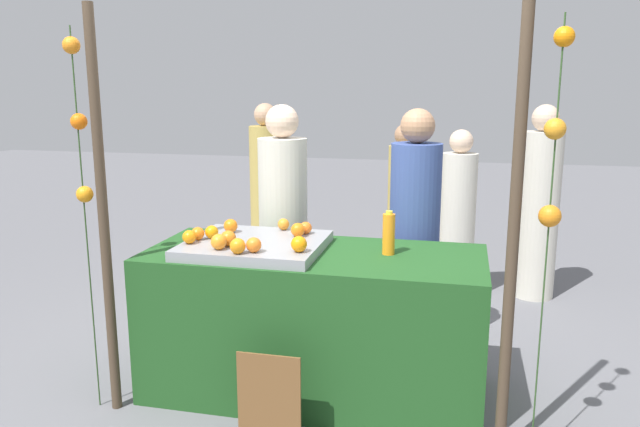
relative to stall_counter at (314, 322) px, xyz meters
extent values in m
plane|color=slate|center=(0.00, 0.00, -0.44)|extent=(24.00, 24.00, 0.00)
cube|color=#1E4C1E|center=(0.00, 0.00, 0.00)|extent=(1.97, 0.84, 0.87)
cube|color=gray|center=(-0.35, -0.04, 0.47)|extent=(0.79, 0.71, 0.06)
sphere|color=orange|center=(-0.68, -0.10, 0.54)|extent=(0.08, 0.08, 0.08)
sphere|color=orange|center=(-0.10, 0.19, 0.53)|extent=(0.08, 0.08, 0.08)
sphere|color=orange|center=(-0.27, -0.29, 0.54)|extent=(0.08, 0.08, 0.08)
sphere|color=orange|center=(-0.45, -0.19, 0.54)|extent=(0.09, 0.09, 0.09)
sphere|color=orange|center=(-0.34, -0.34, 0.54)|extent=(0.09, 0.09, 0.09)
sphere|color=orange|center=(-0.03, -0.23, 0.54)|extent=(0.09, 0.09, 0.09)
sphere|color=orange|center=(-0.26, 0.26, 0.53)|extent=(0.07, 0.07, 0.07)
sphere|color=orange|center=(-0.69, -0.20, 0.54)|extent=(0.08, 0.08, 0.08)
sphere|color=orange|center=(-0.61, -0.05, 0.54)|extent=(0.08, 0.08, 0.08)
sphere|color=orange|center=(-0.56, 0.11, 0.54)|extent=(0.09, 0.09, 0.09)
sphere|color=orange|center=(-0.48, -0.28, 0.54)|extent=(0.09, 0.09, 0.09)
sphere|color=orange|center=(-0.13, 0.10, 0.54)|extent=(0.08, 0.08, 0.08)
cylinder|color=orange|center=(0.43, 0.05, 0.56)|extent=(0.07, 0.07, 0.24)
cylinder|color=yellow|center=(0.43, 0.05, 0.68)|extent=(0.04, 0.04, 0.02)
cube|color=brown|center=(-0.08, -0.63, -0.19)|extent=(0.34, 0.01, 0.52)
cube|color=black|center=(-0.08, -0.62, -0.19)|extent=(0.31, 0.02, 0.49)
cylinder|color=beige|center=(-0.39, 0.69, 0.30)|extent=(0.34, 0.34, 1.47)
sphere|color=beige|center=(-0.39, 0.69, 1.15)|extent=(0.23, 0.23, 0.23)
cylinder|color=#384C8C|center=(0.52, 0.70, 0.29)|extent=(0.34, 0.34, 1.46)
sphere|color=#A87A59|center=(0.52, 0.70, 1.13)|extent=(0.23, 0.23, 0.23)
cylinder|color=tan|center=(-1.10, 2.47, 0.28)|extent=(0.33, 0.33, 1.44)
sphere|color=tan|center=(-1.10, 2.47, 1.11)|extent=(0.22, 0.22, 0.22)
cylinder|color=tan|center=(0.30, 2.29, 0.21)|extent=(0.30, 0.30, 1.29)
sphere|color=#A87A59|center=(0.30, 2.29, 0.95)|extent=(0.20, 0.20, 0.20)
cylinder|color=beige|center=(0.80, 1.90, 0.20)|extent=(0.29, 0.29, 1.27)
sphere|color=beige|center=(0.80, 1.90, 0.94)|extent=(0.20, 0.20, 0.20)
cylinder|color=beige|center=(1.48, 2.11, 0.29)|extent=(0.34, 0.34, 1.45)
sphere|color=beige|center=(1.48, 2.11, 1.13)|extent=(0.23, 0.23, 0.23)
cylinder|color=#473828|center=(-1.07, -0.46, 0.69)|extent=(0.06, 0.06, 2.24)
cylinder|color=#473828|center=(1.07, -0.46, 0.69)|extent=(0.06, 0.06, 2.24)
cylinder|color=#2D4C23|center=(-1.18, -0.46, 0.63)|extent=(0.01, 0.01, 2.13)
sphere|color=orange|center=(-1.18, -0.46, 1.59)|extent=(0.09, 0.09, 0.09)
sphere|color=orange|center=(-1.17, -0.46, 1.20)|extent=(0.09, 0.09, 0.09)
sphere|color=orange|center=(-1.17, -0.46, 0.81)|extent=(0.09, 0.09, 0.09)
cylinder|color=#2D4C23|center=(1.21, -0.48, 0.63)|extent=(0.01, 0.01, 2.13)
sphere|color=orange|center=(1.22, -0.47, 1.59)|extent=(0.09, 0.09, 0.09)
sphere|color=orange|center=(1.21, -0.49, 1.20)|extent=(0.10, 0.10, 0.10)
sphere|color=orange|center=(1.22, -0.49, 0.81)|extent=(0.10, 0.10, 0.10)
camera|label=1|loc=(0.82, -3.36, 1.39)|focal=34.39mm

